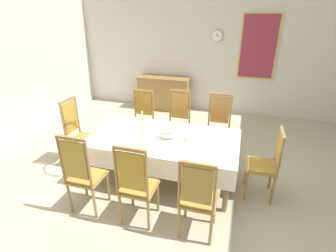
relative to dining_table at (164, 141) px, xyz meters
name	(u,v)px	position (x,y,z in m)	size (l,w,h in m)	color
ground	(162,181)	(0.00, -0.08, -0.70)	(6.82, 6.99, 0.04)	#ACA889
back_wall	(204,44)	(0.00, 3.45, 1.10)	(6.82, 0.08, 3.55)	silver
dining_table	(164,141)	(0.00, 0.00, 0.00)	(2.28, 1.23, 0.75)	olive
tablecloth	(164,141)	(0.00, 0.00, 0.00)	(2.30, 1.25, 0.32)	white
chair_south_a	(83,173)	(-0.78, -1.02, -0.07)	(0.44, 0.42, 1.19)	brown
chair_north_a	(142,118)	(-0.78, 1.02, -0.10)	(0.44, 0.42, 1.12)	olive
chair_south_b	(136,184)	(-0.03, -1.02, -0.08)	(0.44, 0.42, 1.17)	olive
chair_north_b	(178,121)	(-0.03, 1.02, -0.07)	(0.44, 0.42, 1.18)	olive
chair_south_c	(198,197)	(0.74, -1.02, -0.10)	(0.44, 0.42, 1.11)	olive
chair_north_c	(218,126)	(0.74, 1.02, -0.08)	(0.44, 0.42, 1.18)	olive
chair_head_west	(79,133)	(-1.55, 0.00, -0.07)	(0.42, 0.44, 1.21)	olive
chair_head_east	(267,163)	(1.54, 0.00, -0.11)	(0.42, 0.44, 1.07)	olive
soup_tureen	(168,132)	(0.07, 0.00, 0.17)	(0.26, 0.26, 0.21)	white
candlestick_west	(143,125)	(-0.34, 0.00, 0.23)	(0.07, 0.07, 0.39)	gold
candlestick_east	(185,132)	(0.34, 0.00, 0.21)	(0.07, 0.07, 0.33)	gold
bowl_near_left	(99,144)	(-0.84, -0.51, 0.09)	(0.16, 0.16, 0.03)	white
bowl_near_right	(148,121)	(-0.43, 0.48, 0.09)	(0.16, 0.16, 0.03)	white
spoon_primary	(93,143)	(-0.95, -0.48, 0.08)	(0.03, 0.18, 0.01)	gold
spoon_secondary	(143,121)	(-0.53, 0.50, 0.08)	(0.06, 0.17, 0.01)	gold
sideboard	(164,93)	(-0.99, 3.14, -0.22)	(1.44, 0.48, 0.90)	olive
mounted_clock	(217,36)	(0.33, 3.38, 1.31)	(0.28, 0.06, 0.28)	#D1B251
framed_painting	(258,47)	(1.34, 3.39, 1.07)	(0.89, 0.05, 1.56)	#D1B251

